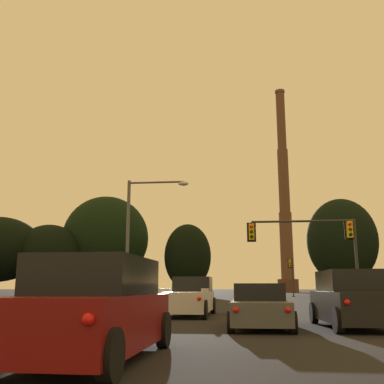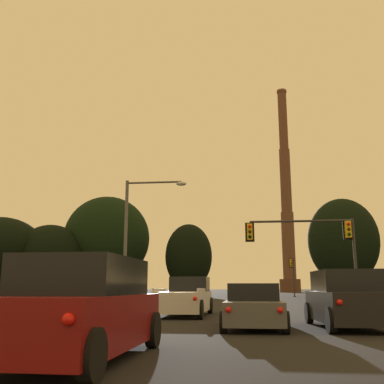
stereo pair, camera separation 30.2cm
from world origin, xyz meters
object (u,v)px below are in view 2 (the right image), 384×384
(traffic_light_far_right, at_px, (292,271))
(smokestack, at_px, (287,209))
(suv_right_lane_second, at_px, (347,300))
(street_lamp, at_px, (137,227))
(traffic_light_overhead_right, at_px, (315,239))
(sedan_center_lane_second, at_px, (253,307))
(pickup_truck_left_lane_front, at_px, (186,298))
(suv_left_lane_third, at_px, (82,310))

(traffic_light_far_right, xyz_separation_m, smokestack, (5.32, 56.68, 18.65))
(suv_right_lane_second, height_order, street_lamp, street_lamp)
(traffic_light_far_right, bearing_deg, traffic_light_overhead_right, -93.76)
(traffic_light_overhead_right, bearing_deg, suv_right_lane_second, -95.25)
(suv_right_lane_second, relative_size, sedan_center_lane_second, 1.05)
(pickup_truck_left_lane_front, height_order, traffic_light_far_right, traffic_light_far_right)
(traffic_light_far_right, distance_m, street_lamp, 40.99)
(suv_left_lane_third, distance_m, traffic_light_far_right, 57.87)
(suv_right_lane_second, distance_m, traffic_light_far_right, 49.82)
(pickup_truck_left_lane_front, xyz_separation_m, street_lamp, (-3.62, 4.87, 4.09))
(traffic_light_overhead_right, xyz_separation_m, smokestack, (7.72, 93.13, 17.89))
(traffic_light_far_right, bearing_deg, smokestack, 84.63)
(street_lamp, bearing_deg, suv_left_lane_third, -79.61)
(suv_right_lane_second, height_order, traffic_light_far_right, traffic_light_far_right)
(sedan_center_lane_second, xyz_separation_m, smokestack, (11.98, 106.49, 21.50))
(pickup_truck_left_lane_front, relative_size, traffic_light_far_right, 1.04)
(suv_left_lane_third, distance_m, smokestack, 116.60)
(traffic_light_overhead_right, relative_size, traffic_light_far_right, 1.29)
(sedan_center_lane_second, bearing_deg, suv_left_lane_third, -114.23)
(street_lamp, bearing_deg, sedan_center_lane_second, -58.97)
(pickup_truck_left_lane_front, height_order, suv_left_lane_third, suv_left_lane_third)
(suv_left_lane_third, distance_m, traffic_light_overhead_right, 22.11)
(suv_right_lane_second, distance_m, traffic_light_overhead_right, 13.64)
(traffic_light_overhead_right, bearing_deg, suv_left_lane_third, -110.31)
(street_lamp, xyz_separation_m, smokestack, (18.64, 95.43, 17.27))
(traffic_light_far_right, relative_size, street_lamp, 0.69)
(suv_right_lane_second, distance_m, suv_left_lane_third, 9.71)
(street_lamp, height_order, smokestack, smokestack)
(sedan_center_lane_second, height_order, traffic_light_overhead_right, traffic_light_overhead_right)
(traffic_light_overhead_right, xyz_separation_m, traffic_light_far_right, (2.40, 36.45, -0.76))
(traffic_light_overhead_right, distance_m, street_lamp, 11.17)
(suv_right_lane_second, bearing_deg, street_lamp, 130.52)
(pickup_truck_left_lane_front, relative_size, traffic_light_overhead_right, 0.81)
(pickup_truck_left_lane_front, bearing_deg, suv_right_lane_second, -43.22)
(suv_right_lane_second, height_order, smokestack, smokestack)
(pickup_truck_left_lane_front, bearing_deg, sedan_center_lane_second, -62.56)
(traffic_light_overhead_right, height_order, smokestack, smokestack)
(traffic_light_overhead_right, height_order, traffic_light_far_right, traffic_light_overhead_right)
(suv_right_lane_second, relative_size, pickup_truck_left_lane_front, 0.89)
(smokestack, bearing_deg, suv_left_lane_third, -97.67)
(pickup_truck_left_lane_front, distance_m, smokestack, 103.64)
(pickup_truck_left_lane_front, bearing_deg, traffic_light_far_right, 78.83)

